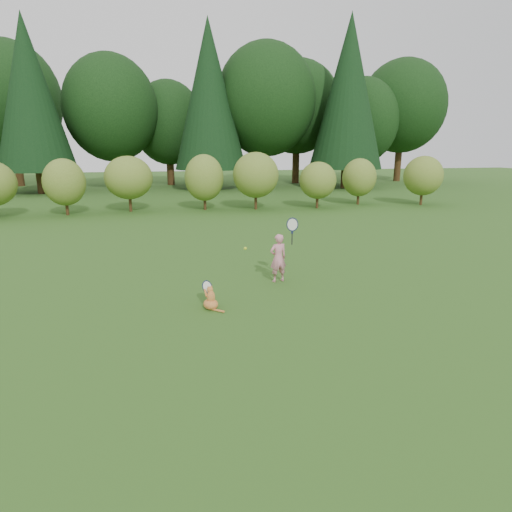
{
  "coord_description": "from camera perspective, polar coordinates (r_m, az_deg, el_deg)",
  "views": [
    {
      "loc": [
        -1.8,
        -8.35,
        3.09
      ],
      "look_at": [
        0.2,
        0.8,
        0.7
      ],
      "focal_mm": 30.0,
      "sensor_mm": 36.0,
      "label": 1
    }
  ],
  "objects": [
    {
      "name": "ground",
      "position": [
        9.08,
        -0.15,
        -5.57
      ],
      "size": [
        100.0,
        100.0,
        0.0
      ],
      "primitive_type": "plane",
      "color": "#1D4D15",
      "rests_on": "ground"
    },
    {
      "name": "woodland_backdrop",
      "position": [
        31.71,
        -9.69,
        22.13
      ],
      "size": [
        48.0,
        10.0,
        15.0
      ],
      "primitive_type": null,
      "color": "black",
      "rests_on": "ground"
    },
    {
      "name": "shrub_row",
      "position": [
        21.49,
        -7.61,
        9.69
      ],
      "size": [
        28.0,
        3.0,
        2.8
      ],
      "primitive_type": null,
      "color": "#586B21",
      "rests_on": "ground"
    },
    {
      "name": "tennis_ball",
      "position": [
        10.62,
        -1.44,
        1.02
      ],
      "size": [
        0.08,
        0.08,
        0.08
      ],
      "color": "#CFCD18",
      "rests_on": "ground"
    },
    {
      "name": "child",
      "position": [
        10.0,
        3.04,
        -0.12
      ],
      "size": [
        0.66,
        0.4,
        1.72
      ],
      "rotation": [
        0.0,
        0.0,
        3.33
      ],
      "color": "pink",
      "rests_on": "ground"
    },
    {
      "name": "cat",
      "position": [
        8.46,
        -6.1,
        -5.44
      ],
      "size": [
        0.45,
        0.74,
        0.63
      ],
      "rotation": [
        0.0,
        0.0,
        0.35
      ],
      "color": "#B85223",
      "rests_on": "ground"
    }
  ]
}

